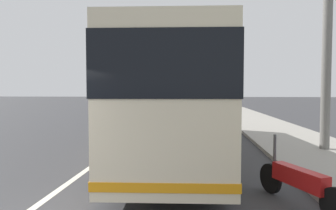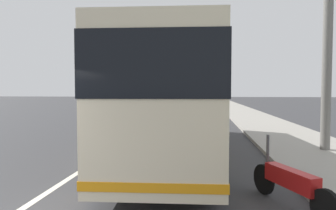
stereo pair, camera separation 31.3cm
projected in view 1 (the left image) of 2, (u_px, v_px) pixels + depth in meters
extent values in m
cube|color=#9E998E|center=(293.00, 139.00, 12.68)|extent=(110.00, 3.60, 0.14)
cube|color=silver|center=(130.00, 138.00, 13.36)|extent=(110.00, 0.16, 0.01)
cube|color=beige|center=(173.00, 98.00, 10.53)|extent=(11.91, 3.10, 3.12)
cube|color=black|center=(173.00, 79.00, 10.50)|extent=(11.95, 3.14, 1.11)
cube|color=orange|center=(173.00, 134.00, 10.59)|extent=(11.94, 3.13, 0.16)
cylinder|color=black|center=(152.00, 125.00, 14.40)|extent=(1.02, 0.36, 1.00)
cylinder|color=black|center=(197.00, 125.00, 14.32)|extent=(1.02, 0.36, 1.00)
cylinder|color=black|center=(121.00, 162.00, 6.87)|extent=(1.02, 0.36, 1.00)
cylinder|color=black|center=(217.00, 163.00, 6.79)|extent=(1.02, 0.36, 1.00)
cylinder|color=black|center=(270.00, 178.00, 6.21)|extent=(0.60, 0.32, 0.62)
cylinder|color=black|center=(336.00, 207.00, 4.67)|extent=(0.60, 0.32, 0.62)
cube|color=red|center=(299.00, 177.00, 5.43)|extent=(1.21, 0.71, 0.33)
cylinder|color=#4C4C51|center=(275.00, 151.00, 6.06)|extent=(0.06, 0.06, 0.70)
cube|color=silver|center=(192.00, 101.00, 47.17)|extent=(4.21, 1.78, 0.84)
cube|color=black|center=(192.00, 97.00, 46.91)|extent=(2.24, 1.62, 0.50)
cylinder|color=black|center=(188.00, 102.00, 48.64)|extent=(0.64, 0.23, 0.64)
cylinder|color=black|center=(197.00, 102.00, 48.48)|extent=(0.64, 0.23, 0.64)
cylinder|color=black|center=(187.00, 103.00, 45.90)|extent=(0.64, 0.23, 0.64)
cylinder|color=black|center=(197.00, 103.00, 45.73)|extent=(0.64, 0.23, 0.64)
cube|color=navy|center=(190.00, 107.00, 29.13)|extent=(4.58, 1.94, 0.71)
cube|color=black|center=(190.00, 101.00, 28.90)|extent=(2.30, 1.72, 0.54)
cylinder|color=black|center=(182.00, 109.00, 30.68)|extent=(0.65, 0.24, 0.64)
cylinder|color=black|center=(198.00, 109.00, 30.58)|extent=(0.65, 0.24, 0.64)
cylinder|color=black|center=(182.00, 111.00, 27.70)|extent=(0.65, 0.24, 0.64)
cylinder|color=black|center=(199.00, 111.00, 27.60)|extent=(0.65, 0.24, 0.64)
cube|color=red|center=(190.00, 103.00, 38.72)|extent=(4.25, 2.17, 0.84)
cube|color=black|center=(190.00, 98.00, 38.71)|extent=(2.35, 1.87, 0.48)
cylinder|color=black|center=(183.00, 105.00, 40.11)|extent=(0.65, 0.27, 0.64)
cylinder|color=black|center=(196.00, 105.00, 40.08)|extent=(0.65, 0.27, 0.64)
cylinder|color=black|center=(184.00, 106.00, 37.40)|extent=(0.65, 0.27, 0.64)
cylinder|color=black|center=(197.00, 106.00, 37.36)|extent=(0.65, 0.27, 0.64)
cylinder|color=slate|center=(327.00, 28.00, 10.09)|extent=(0.31, 0.31, 8.61)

